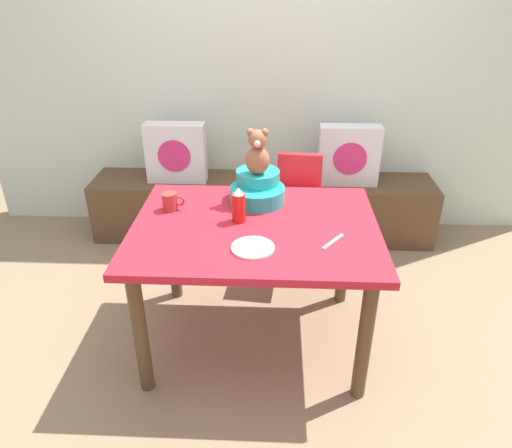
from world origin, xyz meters
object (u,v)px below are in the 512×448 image
highchair (298,198)px  dinner_plate_near (254,248)px  pillow_floral_right (349,155)px  dining_table (255,242)px  pillow_floral_left (176,153)px  coffee_mug (170,202)px  ketchup_bottle (239,206)px  infant_seat_teal (258,189)px  teddy_bear (258,153)px

highchair → dinner_plate_near: highchair is taller
pillow_floral_right → highchair: size_ratio=0.56×
pillow_floral_right → dining_table: pillow_floral_right is taller
pillow_floral_left → coffee_mug: bearing=-80.0°
dining_table → ketchup_bottle: (-0.08, 0.04, 0.19)m
infant_seat_teal → dinner_plate_near: bearing=-89.6°
teddy_bear → pillow_floral_right: bearing=55.7°
dining_table → teddy_bear: teddy_bear is taller
pillow_floral_right → infant_seat_teal: 1.12m
highchair → coffee_mug: 0.99m
highchair → pillow_floral_right: bearing=47.6°
dinner_plate_near → coffee_mug: bearing=140.2°
dining_table → coffee_mug: (-0.46, 0.15, 0.15)m
infant_seat_teal → teddy_bear: teddy_bear is taller
pillow_floral_left → teddy_bear: teddy_bear is taller
dinner_plate_near → ketchup_bottle: bearing=108.1°
ketchup_bottle → highchair: bearing=66.1°
highchair → infant_seat_teal: infant_seat_teal is taller
ketchup_bottle → infant_seat_teal: bearing=71.2°
infant_seat_teal → coffee_mug: infant_seat_teal is taller
pillow_floral_right → teddy_bear: (-0.63, -0.92, 0.34)m
ketchup_bottle → pillow_floral_left: bearing=115.5°
pillow_floral_right → teddy_bear: size_ratio=1.76×
pillow_floral_left → ketchup_bottle: 1.30m
pillow_floral_right → coffee_mug: bearing=-135.8°
infant_seat_teal → teddy_bear: bearing=-90.0°
pillow_floral_left → ketchup_bottle: size_ratio=2.38×
teddy_bear → dinner_plate_near: bearing=-89.6°
highchair → teddy_bear: (-0.25, -0.51, 0.50)m
teddy_bear → pillow_floral_left: bearing=124.9°
dining_table → ketchup_bottle: ketchup_bottle is taller
pillow_floral_right → dinner_plate_near: size_ratio=2.20×
highchair → coffee_mug: bearing=-137.8°
dining_table → highchair: 0.83m
ketchup_bottle → dinner_plate_near: (0.09, -0.27, -0.08)m
pillow_floral_left → pillow_floral_right: 1.27m
infant_seat_teal → ketchup_bottle: size_ratio=1.78×
highchair → coffee_mug: size_ratio=6.58×
ketchup_bottle → coffee_mug: 0.39m
infant_seat_teal → highchair: bearing=63.8°
pillow_floral_right → teddy_bear: 1.16m
dining_table → teddy_bear: 0.48m
pillow_floral_right → ketchup_bottle: ketchup_bottle is taller
infant_seat_teal → coffee_mug: (-0.46, -0.13, -0.02)m
highchair → coffee_mug: coffee_mug is taller
highchair → dinner_plate_near: (-0.24, -1.02, 0.22)m
pillow_floral_right → dinner_plate_near: bearing=-113.4°
ketchup_bottle → coffee_mug: ketchup_bottle is taller
ketchup_bottle → dining_table: bearing=-22.9°
pillow_floral_right → pillow_floral_left: bearing=180.0°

